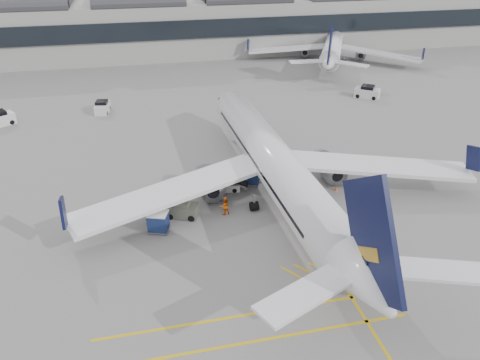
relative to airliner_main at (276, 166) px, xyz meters
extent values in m
plane|color=gray|center=(-8.63, -5.77, -3.52)|extent=(220.00, 220.00, 0.00)
cube|color=#9E9E99|center=(-8.63, 66.23, 1.98)|extent=(200.00, 20.00, 11.00)
cube|color=black|center=(-8.63, 56.03, 2.98)|extent=(200.00, 0.50, 3.60)
cube|color=gold|center=(1.37, 4.23, -3.51)|extent=(0.25, 60.00, 0.01)
cylinder|color=white|center=(-0.03, 0.77, 0.06)|extent=(5.58, 34.25, 4.28)
cone|color=white|center=(-0.77, 20.09, 0.06)|extent=(4.45, 4.71, 4.28)
cone|color=white|center=(0.73, -19.00, 0.52)|extent=(4.48, 5.62, 4.28)
cube|color=white|center=(-10.76, -1.35, -0.96)|extent=(19.56, 10.52, 0.40)
cube|color=white|center=(10.83, -0.52, -0.96)|extent=(19.72, 9.20, 0.40)
cylinder|color=slate|center=(-6.64, 1.09, -1.76)|extent=(2.54, 4.18, 2.39)
cylinder|color=slate|center=(6.54, 1.59, -1.76)|extent=(2.54, 4.18, 2.39)
cube|color=black|center=(0.70, -18.32, 3.70)|extent=(0.67, 8.66, 9.52)
cylinder|color=black|center=(-0.53, 13.84, -3.16)|extent=(0.35, 0.74, 0.73)
cylinder|color=black|center=(-2.76, -2.18, -3.07)|extent=(0.83, 0.94, 0.91)
cylinder|color=black|center=(2.92, -1.96, -3.07)|extent=(0.83, 0.94, 0.91)
cylinder|color=white|center=(27.69, 51.16, -0.45)|extent=(16.07, 27.88, 3.66)
cone|color=white|center=(34.93, 66.04, -0.45)|extent=(5.00, 5.10, 3.66)
cone|color=white|center=(20.28, 35.92, -0.06)|extent=(5.34, 5.81, 3.66)
cube|color=white|center=(18.73, 53.89, -1.33)|extent=(16.88, 5.76, 0.34)
cube|color=white|center=(35.37, 45.80, -1.33)|extent=(14.35, 14.01, 0.34)
cylinder|color=slate|center=(22.82, 54.06, -2.01)|extent=(3.37, 4.05, 2.05)
cylinder|color=slate|center=(32.98, 49.12, -2.01)|extent=(3.37, 4.05, 2.05)
cube|color=black|center=(20.53, 36.44, 2.66)|extent=(3.50, 6.79, 8.15)
cylinder|color=black|center=(32.58, 61.23, -3.21)|extent=(0.52, 0.68, 0.62)
cylinder|color=black|center=(24.43, 50.03, -3.13)|extent=(0.95, 1.00, 0.78)
cylinder|color=black|center=(28.81, 47.90, -3.13)|extent=(0.95, 1.00, 0.78)
cube|color=silver|center=(-5.30, 2.66, -3.13)|extent=(4.40, 2.30, 0.77)
cube|color=black|center=(-4.21, 2.48, -2.25)|extent=(3.89, 1.80, 1.63)
cube|color=silver|center=(-6.50, 2.85, -2.36)|extent=(1.21, 1.57, 0.99)
cylinder|color=black|center=(-6.95, 2.14, -3.28)|extent=(0.51, 0.27, 0.49)
cylinder|color=black|center=(-6.70, 3.67, -3.28)|extent=(0.51, 0.27, 0.49)
cylinder|color=black|center=(-3.90, 1.65, -3.28)|extent=(0.51, 0.27, 0.49)
cylinder|color=black|center=(-3.66, 3.17, -3.28)|extent=(0.51, 0.27, 0.49)
cube|color=gray|center=(-1.67, 2.99, -3.35)|extent=(1.98, 1.83, 0.11)
cube|color=navy|center=(-1.67, 2.99, -2.61)|extent=(1.83, 1.73, 1.35)
cube|color=silver|center=(-1.67, 2.99, -1.90)|extent=(1.89, 1.79, 0.09)
cylinder|color=black|center=(-2.47, 2.78, -3.42)|extent=(0.23, 0.17, 0.21)
cylinder|color=black|center=(-2.06, 3.72, -3.42)|extent=(0.23, 0.17, 0.21)
cylinder|color=black|center=(-1.27, 2.26, -3.42)|extent=(0.23, 0.17, 0.21)
cylinder|color=black|center=(-0.86, 3.20, -3.42)|extent=(0.23, 0.17, 0.21)
cube|color=gray|center=(-12.15, -3.72, -3.33)|extent=(2.24, 2.04, 0.13)
cube|color=navy|center=(-12.15, -3.72, -2.46)|extent=(2.07, 1.94, 1.57)
cube|color=silver|center=(-12.15, -3.72, -1.64)|extent=(2.14, 2.01, 0.11)
cylinder|color=black|center=(-13.06, -4.02, -3.40)|extent=(0.26, 0.18, 0.24)
cylinder|color=black|center=(-12.66, -2.90, -3.40)|extent=(0.26, 0.18, 0.24)
cylinder|color=black|center=(-11.63, -4.53, -3.40)|extent=(0.26, 0.18, 0.24)
cylinder|color=black|center=(-11.23, -3.41, -3.40)|extent=(0.26, 0.18, 0.24)
cube|color=gray|center=(-6.17, 0.41, -3.36)|extent=(1.67, 1.44, 0.11)
cube|color=navy|center=(-6.17, 0.41, -2.65)|extent=(1.53, 1.38, 1.29)
cube|color=silver|center=(-6.17, 0.41, -1.97)|extent=(1.58, 1.43, 0.09)
cylinder|color=black|center=(-6.85, 0.00, -3.42)|extent=(0.21, 0.11, 0.20)
cylinder|color=black|center=(-6.72, 0.98, -3.42)|extent=(0.21, 0.11, 0.20)
cylinder|color=black|center=(-5.62, -0.17, -3.42)|extent=(0.21, 0.11, 0.20)
cylinder|color=black|center=(-5.48, 0.81, -3.42)|extent=(0.21, 0.11, 0.20)
cube|color=gray|center=(-12.47, -1.85, -3.36)|extent=(1.68, 1.46, 0.11)
cube|color=navy|center=(-12.47, -1.85, -2.65)|extent=(1.54, 1.39, 1.28)
cube|color=silver|center=(-12.47, -1.85, -1.98)|extent=(1.59, 1.45, 0.09)
cylinder|color=black|center=(-13.16, -2.24, -3.42)|extent=(0.21, 0.12, 0.19)
cylinder|color=black|center=(-13.01, -1.27, -3.42)|extent=(0.21, 0.12, 0.19)
cylinder|color=black|center=(-11.93, -2.43, -3.42)|extent=(0.21, 0.12, 0.19)
cylinder|color=black|center=(-11.78, -1.47, -3.42)|extent=(0.21, 0.12, 0.19)
imported|color=#F0550C|center=(-1.35, 2.47, -2.64)|extent=(0.77, 0.71, 1.76)
imported|color=#FC640D|center=(-5.72, -2.24, -2.57)|extent=(1.07, 0.93, 1.90)
cube|color=#535648|center=(-9.72, -1.67, -2.89)|extent=(3.30, 2.64, 1.15)
cube|color=#535648|center=(-9.72, -1.67, -2.20)|extent=(1.78, 1.78, 0.57)
cylinder|color=black|center=(-10.96, -1.99, -3.20)|extent=(0.70, 0.50, 0.64)
cylinder|color=black|center=(-10.42, -0.60, -3.20)|extent=(0.70, 0.50, 0.64)
cylinder|color=black|center=(-9.03, -2.74, -3.20)|extent=(0.70, 0.50, 0.64)
cylinder|color=black|center=(-8.49, -1.35, -3.20)|extent=(0.70, 0.50, 0.64)
cone|color=#F24C0A|center=(3.47, 18.36, -3.29)|extent=(0.33, 0.33, 0.46)
cone|color=#F24C0A|center=(6.64, -0.37, -3.29)|extent=(0.33, 0.33, 0.46)
cylinder|color=black|center=(-30.46, 27.32, -3.19)|extent=(0.70, 0.55, 0.67)
cylinder|color=black|center=(-31.36, 28.84, -3.19)|extent=(0.70, 0.55, 0.67)
cube|color=silver|center=(-18.13, 29.56, -2.84)|extent=(2.31, 3.75, 1.37)
cube|color=black|center=(-18.13, 29.56, -2.01)|extent=(1.93, 2.01, 0.59)
cylinder|color=black|center=(-17.55, 28.27, -3.23)|extent=(0.31, 0.61, 0.59)
cylinder|color=black|center=(-19.09, 28.53, -3.23)|extent=(0.31, 0.61, 0.59)
cylinder|color=black|center=(-17.17, 30.58, -3.23)|extent=(0.31, 0.61, 0.59)
cylinder|color=black|center=(-18.70, 30.84, -3.23)|extent=(0.31, 0.61, 0.59)
cube|color=silver|center=(23.68, 27.11, -2.76)|extent=(4.27, 3.93, 1.51)
cube|color=black|center=(23.68, 27.11, -1.84)|extent=(2.67, 2.65, 0.65)
cylinder|color=black|center=(22.12, 27.23, -3.20)|extent=(0.66, 0.59, 0.65)
cylinder|color=black|center=(23.18, 28.59, -3.20)|extent=(0.66, 0.59, 0.65)
cylinder|color=black|center=(24.17, 25.63, -3.20)|extent=(0.66, 0.59, 0.65)
cylinder|color=black|center=(25.23, 27.00, -3.20)|extent=(0.66, 0.59, 0.65)
camera|label=1|loc=(-12.75, -39.95, 21.10)|focal=35.00mm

